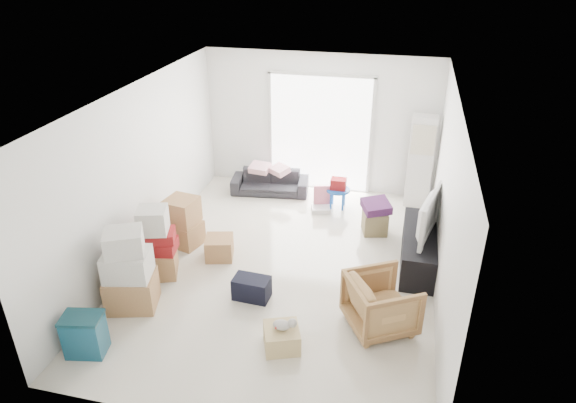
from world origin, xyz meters
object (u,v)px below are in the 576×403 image
(ac_tower, at_px, (420,162))
(kids_table, at_px, (338,187))
(storage_bins, at_px, (85,334))
(television, at_px, (421,229))
(ottoman, at_px, (375,222))
(wood_crate, at_px, (282,338))
(tv_console, at_px, (418,248))
(armchair, at_px, (382,301))
(sofa, at_px, (270,179))

(ac_tower, bearing_deg, kids_table, -161.65)
(storage_bins, distance_m, kids_table, 5.12)
(television, relative_size, kids_table, 1.97)
(storage_bins, bearing_deg, ac_tower, 52.36)
(television, bearing_deg, kids_table, 56.53)
(ac_tower, xyz_separation_m, kids_table, (-1.44, -0.48, -0.46))
(ac_tower, height_order, ottoman, ac_tower)
(wood_crate, bearing_deg, tv_console, 54.83)
(ottoman, bearing_deg, armchair, -83.67)
(tv_console, relative_size, wood_crate, 3.85)
(storage_bins, xyz_separation_m, wood_crate, (2.29, 0.64, -0.13))
(wood_crate, bearing_deg, television, 54.83)
(storage_bins, distance_m, ottoman, 4.90)
(sofa, distance_m, storage_bins, 4.95)
(tv_console, bearing_deg, ottoman, 131.73)
(kids_table, bearing_deg, television, -47.04)
(tv_console, xyz_separation_m, television, (0.00, 0.00, 0.35))
(ac_tower, relative_size, wood_crate, 4.10)
(tv_console, bearing_deg, storage_bins, -143.16)
(kids_table, bearing_deg, ac_tower, 18.35)
(tv_console, relative_size, storage_bins, 2.98)
(tv_console, relative_size, television, 1.42)
(ottoman, xyz_separation_m, wood_crate, (-0.88, -3.10, -0.06))
(sofa, height_order, storage_bins, sofa)
(tv_console, distance_m, storage_bins, 4.87)
(armchair, bearing_deg, wood_crate, 90.21)
(television, bearing_deg, ottoman, 55.30)
(sofa, bearing_deg, wood_crate, -79.92)
(television, relative_size, ottoman, 2.89)
(tv_console, xyz_separation_m, storage_bins, (-3.90, -2.92, 0.00))
(tv_console, bearing_deg, armchair, -105.81)
(ac_tower, bearing_deg, wood_crate, -109.70)
(armchair, bearing_deg, sofa, 4.71)
(sofa, relative_size, armchair, 1.83)
(television, distance_m, sofa, 3.49)
(tv_console, bearing_deg, wood_crate, -125.17)
(ac_tower, bearing_deg, ottoman, -118.47)
(wood_crate, bearing_deg, armchair, 29.97)
(armchair, distance_m, storage_bins, 3.68)
(sofa, bearing_deg, storage_bins, -108.63)
(storage_bins, xyz_separation_m, kids_table, (2.41, 4.52, 0.14))
(ottoman, distance_m, wood_crate, 3.23)
(ac_tower, bearing_deg, armchair, -96.32)
(tv_console, bearing_deg, sofa, 146.39)
(ac_tower, height_order, sofa, ac_tower)
(armchair, bearing_deg, television, -45.57)
(ottoman, height_order, kids_table, kids_table)
(sofa, bearing_deg, television, -40.46)
(sofa, height_order, kids_table, sofa)
(ottoman, bearing_deg, television, -48.27)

